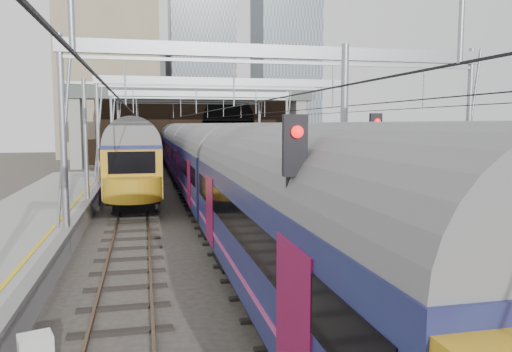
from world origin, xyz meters
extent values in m
plane|color=#38332D|center=(0.00, 0.00, 0.00)|extent=(160.00, 160.00, 0.00)
cube|color=slate|center=(-8.15, 2.50, 1.05)|extent=(0.35, 55.00, 0.12)
cube|color=gold|center=(-8.65, 2.50, 1.11)|extent=(0.12, 55.00, 0.01)
cube|color=#4C3828|center=(-6.72, 15.00, 0.09)|extent=(0.08, 80.00, 0.16)
cube|color=#4C3828|center=(-5.28, 15.00, 0.09)|extent=(0.08, 80.00, 0.16)
cube|color=black|center=(-6.00, 15.00, 0.01)|extent=(2.40, 80.00, 0.14)
cube|color=#4C3828|center=(-2.72, 15.00, 0.09)|extent=(0.08, 80.00, 0.16)
cube|color=#4C3828|center=(-1.28, 15.00, 0.09)|extent=(0.08, 80.00, 0.16)
cube|color=black|center=(-2.00, 15.00, 0.01)|extent=(2.40, 80.00, 0.14)
cube|color=#4C3828|center=(1.28, 15.00, 0.09)|extent=(0.08, 80.00, 0.16)
cube|color=#4C3828|center=(2.72, 15.00, 0.09)|extent=(0.08, 80.00, 0.16)
cube|color=black|center=(2.00, 15.00, 0.01)|extent=(2.40, 80.00, 0.14)
cube|color=#4C3828|center=(5.28, 15.00, 0.09)|extent=(0.08, 80.00, 0.16)
cube|color=#4C3828|center=(6.72, 15.00, 0.09)|extent=(0.08, 80.00, 0.16)
cube|color=black|center=(6.00, 15.00, 0.01)|extent=(2.40, 80.00, 0.14)
cylinder|color=gray|center=(-8.20, 8.00, 4.00)|extent=(0.24, 0.24, 8.00)
cylinder|color=gray|center=(8.20, 8.00, 4.00)|extent=(0.24, 0.24, 8.00)
cube|color=gray|center=(0.00, 8.00, 7.60)|extent=(16.80, 0.28, 0.50)
cylinder|color=gray|center=(-8.20, 22.00, 4.00)|extent=(0.24, 0.24, 8.00)
cylinder|color=gray|center=(8.20, 22.00, 4.00)|extent=(0.24, 0.24, 8.00)
cube|color=gray|center=(0.00, 22.00, 7.60)|extent=(16.80, 0.28, 0.50)
cylinder|color=gray|center=(-8.20, 36.00, 4.00)|extent=(0.24, 0.24, 8.00)
cylinder|color=gray|center=(8.20, 36.00, 4.00)|extent=(0.24, 0.24, 8.00)
cube|color=gray|center=(0.00, 36.00, 7.60)|extent=(16.80, 0.28, 0.50)
cylinder|color=gray|center=(-8.20, 48.00, 4.00)|extent=(0.24, 0.24, 8.00)
cylinder|color=gray|center=(8.20, 48.00, 4.00)|extent=(0.24, 0.24, 8.00)
cube|color=gray|center=(0.00, 48.00, 7.60)|extent=(16.80, 0.28, 0.50)
cube|color=black|center=(-6.00, 15.00, 5.50)|extent=(0.03, 80.00, 0.03)
cube|color=black|center=(-2.00, 15.00, 5.50)|extent=(0.03, 80.00, 0.03)
cube|color=black|center=(2.00, 15.00, 5.50)|extent=(0.03, 80.00, 0.03)
cube|color=black|center=(6.00, 15.00, 5.50)|extent=(0.03, 80.00, 0.03)
cube|color=black|center=(2.00, 52.00, 4.50)|extent=(26.00, 2.00, 9.00)
cube|color=black|center=(5.00, 50.98, 2.60)|extent=(6.50, 0.10, 5.20)
cylinder|color=black|center=(5.00, 50.98, 5.20)|extent=(6.50, 0.10, 6.50)
cube|color=black|center=(-10.00, 51.00, 1.50)|extent=(6.00, 1.50, 3.00)
cube|color=gray|center=(-12.50, 46.00, 4.10)|extent=(1.20, 2.50, 8.20)
cube|color=gray|center=(12.50, 46.00, 4.10)|extent=(1.20, 2.50, 8.20)
cube|color=#4D5750|center=(0.00, 46.00, 8.20)|extent=(28.00, 3.00, 1.40)
cube|color=gray|center=(0.00, 46.00, 9.10)|extent=(28.00, 3.00, 0.30)
cube|color=tan|center=(-10.00, 66.00, 11.00)|extent=(14.00, 12.00, 22.00)
cube|color=#4C5660|center=(4.00, 72.00, 16.00)|extent=(10.00, 10.00, 32.00)
cube|color=gray|center=(-2.00, 80.00, 9.00)|extent=(18.00, 14.00, 18.00)
cube|color=black|center=(-2.00, 24.66, 0.35)|extent=(2.20, 65.26, 0.70)
cube|color=#19154C|center=(-2.00, 24.66, 2.25)|extent=(2.80, 65.26, 2.50)
cylinder|color=slate|center=(-2.00, 24.66, 3.50)|extent=(2.75, 64.76, 2.75)
cube|color=black|center=(-2.00, 24.66, 2.65)|extent=(2.82, 64.06, 0.75)
cube|color=#B9397C|center=(-2.00, 24.66, 1.55)|extent=(2.82, 64.26, 0.12)
cube|color=black|center=(-6.00, 41.67, 0.35)|extent=(2.42, 53.54, 0.70)
cube|color=#19154C|center=(-6.00, 41.67, 2.37)|extent=(3.08, 53.54, 2.75)
cylinder|color=slate|center=(-6.00, 41.67, 3.75)|extent=(3.01, 53.04, 3.01)
cube|color=black|center=(-6.00, 41.67, 2.81)|extent=(3.10, 52.34, 0.82)
cube|color=#B9397C|center=(-6.00, 41.67, 1.60)|extent=(3.10, 52.54, 0.13)
cube|color=#B88717|center=(-6.00, 14.75, 2.27)|extent=(3.01, 0.60, 2.55)
cube|color=black|center=(-6.00, 14.58, 2.92)|extent=(2.31, 0.08, 1.10)
cylinder|color=black|center=(-3.23, -3.76, 2.42)|extent=(0.16, 0.16, 4.83)
cube|color=black|center=(-3.23, -3.94, 4.53)|extent=(0.37, 0.22, 0.91)
sphere|color=red|center=(-3.23, -4.06, 4.73)|extent=(0.18, 0.18, 0.18)
cylinder|color=black|center=(1.65, 3.61, 2.51)|extent=(0.17, 0.17, 5.01)
cube|color=black|center=(1.65, 3.43, 4.70)|extent=(0.39, 0.23, 0.94)
sphere|color=red|center=(1.65, 3.31, 4.91)|extent=(0.19, 0.19, 0.19)
cube|color=#1759B1|center=(0.23, 1.67, 0.05)|extent=(1.06, 0.91, 0.11)
cube|color=#1759B1|center=(3.03, 4.60, 0.05)|extent=(0.97, 0.83, 0.10)
camera|label=1|loc=(-5.38, -10.91, 4.85)|focal=35.00mm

